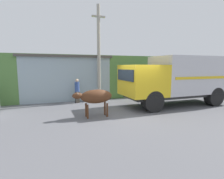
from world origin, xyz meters
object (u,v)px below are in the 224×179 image
(cargo_truck, at_px, (180,78))
(pedestrian_on_hill, at_px, (77,90))
(utility_pole, at_px, (99,52))
(brown_cow, at_px, (95,97))

(cargo_truck, bearing_deg, pedestrian_on_hill, 153.94)
(cargo_truck, distance_m, utility_pole, 5.51)
(utility_pole, bearing_deg, cargo_truck, -35.36)
(utility_pole, bearing_deg, pedestrian_on_hill, -170.15)
(cargo_truck, bearing_deg, brown_cow, -172.88)
(brown_cow, relative_size, pedestrian_on_hill, 1.19)
(pedestrian_on_hill, relative_size, utility_pole, 0.25)
(brown_cow, xyz_separation_m, utility_pole, (1.27, 3.81, 2.38))
(brown_cow, height_order, pedestrian_on_hill, pedestrian_on_hill)
(cargo_truck, xyz_separation_m, brown_cow, (-5.55, -0.77, -0.73))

